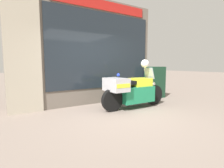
# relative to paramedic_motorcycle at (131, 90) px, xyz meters

# --- Properties ---
(ground_plane) EXTENTS (60.00, 60.00, 0.00)m
(ground_plane) POSITION_rel_paramedic_motorcycle_xyz_m (-0.74, -0.60, -0.56)
(ground_plane) COLOR gray
(shop_building) EXTENTS (5.11, 0.55, 3.59)m
(shop_building) POSITION_rel_paramedic_motorcycle_xyz_m (-1.13, 1.39, 1.24)
(shop_building) COLOR #6B6056
(shop_building) RESTS_ON ground
(window_display) EXTENTS (3.73, 0.30, 1.97)m
(window_display) POSITION_rel_paramedic_motorcycle_xyz_m (-0.36, 1.42, -0.09)
(window_display) COLOR slate
(window_display) RESTS_ON ground
(paramedic_motorcycle) EXTENTS (2.35, 0.78, 1.26)m
(paramedic_motorcycle) POSITION_rel_paramedic_motorcycle_xyz_m (0.00, 0.00, 0.00)
(paramedic_motorcycle) COLOR black
(paramedic_motorcycle) RESTS_ON ground
(utility_cabinet) EXTENTS (0.73, 0.51, 1.27)m
(utility_cabinet) POSITION_rel_paramedic_motorcycle_xyz_m (1.96, 0.87, 0.07)
(utility_cabinet) COLOR #193D28
(utility_cabinet) RESTS_ON ground
(white_helmet) EXTENTS (0.26, 0.26, 0.26)m
(white_helmet) POSITION_rel_paramedic_motorcycle_xyz_m (0.54, -0.01, 0.83)
(white_helmet) COLOR white
(white_helmet) RESTS_ON paramedic_motorcycle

